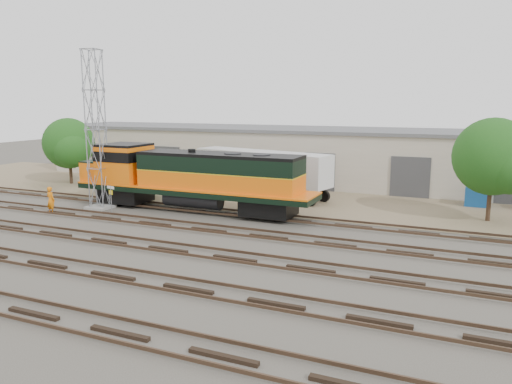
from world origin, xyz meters
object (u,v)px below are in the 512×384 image
at_px(semi_trailer, 264,168).
at_px(signal_tower, 96,133).
at_px(locomotive, 189,177).
at_px(worker, 51,200).

bearing_deg(semi_trailer, signal_tower, -122.20).
bearing_deg(signal_tower, locomotive, 16.04).
distance_m(locomotive, signal_tower, 7.54).
height_order(locomotive, semi_trailer, locomotive).
distance_m(locomotive, worker, 9.93).
bearing_deg(semi_trailer, worker, -120.21).
relative_size(locomotive, worker, 9.53).
bearing_deg(worker, locomotive, -144.81).
xyz_separation_m(worker, semi_trailer, (11.50, 12.02, 1.43)).
xyz_separation_m(locomotive, signal_tower, (-6.61, -1.90, 3.09)).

